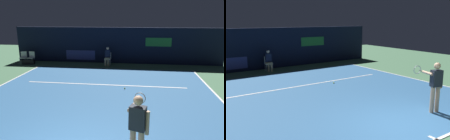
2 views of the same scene
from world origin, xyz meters
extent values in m
plane|color=#4C7A56|center=(0.00, 4.21, 0.00)|extent=(30.66, 30.66, 0.00)
cube|color=#336699|center=(0.00, 4.21, 0.01)|extent=(10.39, 10.41, 0.01)
cube|color=white|center=(0.00, -0.95, 0.01)|extent=(10.39, 0.10, 0.01)
cube|color=white|center=(5.15, 4.21, 0.01)|extent=(0.10, 10.41, 0.01)
cube|color=white|center=(0.00, 6.03, 0.01)|extent=(8.11, 0.10, 0.01)
cube|color=white|center=(0.00, -0.85, 0.01)|extent=(0.10, 0.30, 0.01)
cube|color=black|center=(0.00, 11.31, 1.30)|extent=(15.16, 0.30, 2.60)
cube|color=navy|center=(-2.65, 11.15, 0.55)|extent=(2.20, 0.04, 0.70)
cube|color=#1E6B2D|center=(3.03, 11.15, 1.60)|extent=(1.80, 0.04, 0.60)
cylinder|color=#DBAD89|center=(1.79, 0.30, 0.46)|extent=(0.14, 0.14, 0.92)
cylinder|color=#DBAD89|center=(1.60, 0.36, 0.46)|extent=(0.14, 0.14, 0.92)
cube|color=#1E232D|center=(1.70, 0.33, 1.20)|extent=(0.41, 0.32, 0.56)
sphere|color=#DBAD89|center=(1.70, 0.33, 1.62)|extent=(0.22, 0.22, 0.22)
cylinder|color=#DBAD89|center=(1.57, 0.60, 1.35)|extent=(0.24, 0.50, 0.09)
cylinder|color=#DBAD89|center=(1.91, 0.28, 1.12)|extent=(0.09, 0.09, 0.56)
cylinder|color=black|center=(1.66, 0.88, 1.35)|extent=(0.12, 0.30, 0.03)
torus|color=#B2B2B7|center=(1.74, 1.15, 1.35)|extent=(0.30, 0.11, 0.30)
cube|color=white|center=(-0.49, 10.38, 0.46)|extent=(0.46, 0.42, 0.04)
cube|color=white|center=(-0.47, 10.58, 0.69)|extent=(0.42, 0.05, 0.42)
cylinder|color=#B2B2B7|center=(-0.68, 10.22, 0.23)|extent=(0.03, 0.03, 0.46)
cylinder|color=#B2B2B7|center=(-0.31, 10.20, 0.23)|extent=(0.03, 0.03, 0.46)
cylinder|color=#B2B2B7|center=(-0.66, 10.56, 0.23)|extent=(0.03, 0.03, 0.46)
cylinder|color=#B2B2B7|center=(-0.29, 10.54, 0.23)|extent=(0.03, 0.03, 0.46)
cube|color=tan|center=(-0.49, 10.30, 0.50)|extent=(0.34, 0.42, 0.14)
cylinder|color=tan|center=(-0.59, 10.12, 0.23)|extent=(0.11, 0.11, 0.46)
cylinder|color=tan|center=(-0.41, 10.11, 0.23)|extent=(0.11, 0.11, 0.46)
cube|color=#141933|center=(-0.48, 10.42, 0.83)|extent=(0.35, 0.24, 0.52)
sphere|color=beige|center=(-0.48, 10.42, 1.21)|extent=(0.20, 0.20, 0.20)
cylinder|color=#141933|center=(-0.48, 10.42, 1.30)|extent=(0.19, 0.19, 0.04)
sphere|color=#CCE033|center=(1.06, 5.54, 0.05)|extent=(0.07, 0.07, 0.07)
camera|label=1|loc=(1.67, -3.98, 3.41)|focal=33.74mm
camera|label=2|loc=(-5.65, -4.53, 3.13)|focal=40.53mm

